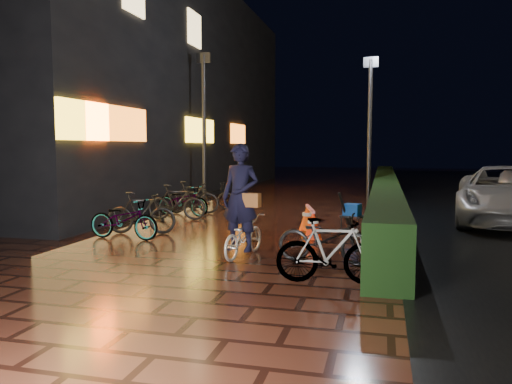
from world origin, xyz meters
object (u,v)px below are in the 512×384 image
(van, at_px, (509,195))
(traffic_barrier, at_px, (310,221))
(cart_assembly, at_px, (352,211))
(cyclist, at_px, (242,215))

(van, distance_m, traffic_barrier, 5.60)
(traffic_barrier, distance_m, cart_assembly, 1.09)
(cyclist, xyz_separation_m, cart_assembly, (1.76, 3.30, -0.28))
(cyclist, relative_size, traffic_barrier, 1.35)
(traffic_barrier, bearing_deg, cyclist, -107.59)
(cyclist, distance_m, traffic_barrier, 2.87)
(traffic_barrier, relative_size, cart_assembly, 1.62)
(cart_assembly, bearing_deg, van, 30.39)
(van, height_order, cart_assembly, van)
(van, xyz_separation_m, cart_assembly, (-3.89, -2.28, -0.27))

